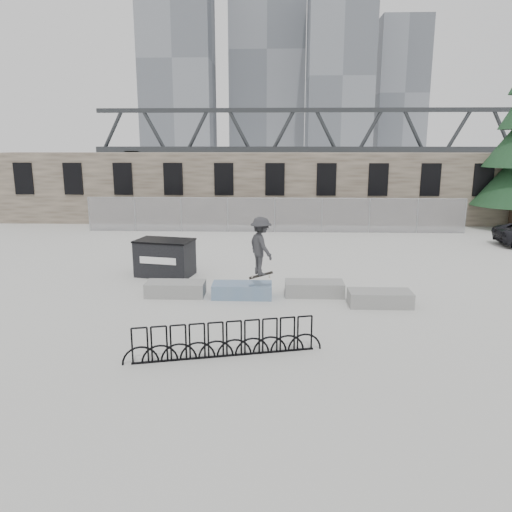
# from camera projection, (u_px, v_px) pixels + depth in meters

# --- Properties ---
(ground) EXTENTS (120.00, 120.00, 0.00)m
(ground) POSITION_uv_depth(u_px,v_px,m) (273.00, 295.00, 17.15)
(ground) COLOR beige
(ground) RESTS_ON ground
(stone_wall) EXTENTS (36.00, 2.58, 4.50)m
(stone_wall) POSITION_uv_depth(u_px,v_px,m) (275.00, 188.00, 32.48)
(stone_wall) COLOR brown
(stone_wall) RESTS_ON ground
(chainlink_fence) EXTENTS (22.06, 0.06, 2.02)m
(chainlink_fence) POSITION_uv_depth(u_px,v_px,m) (275.00, 215.00, 29.10)
(chainlink_fence) COLOR gray
(chainlink_fence) RESTS_ON ground
(planter_far_left) EXTENTS (2.00, 0.90, 0.49)m
(planter_far_left) POSITION_uv_depth(u_px,v_px,m) (176.00, 288.00, 17.08)
(planter_far_left) COLOR gray
(planter_far_left) RESTS_ON ground
(planter_center_left) EXTENTS (2.00, 0.90, 0.49)m
(planter_center_left) POSITION_uv_depth(u_px,v_px,m) (242.00, 290.00, 16.90)
(planter_center_left) COLOR #326097
(planter_center_left) RESTS_ON ground
(planter_center_right) EXTENTS (2.00, 0.90, 0.49)m
(planter_center_right) POSITION_uv_depth(u_px,v_px,m) (314.00, 288.00, 17.13)
(planter_center_right) COLOR gray
(planter_center_right) RESTS_ON ground
(planter_offset) EXTENTS (2.00, 0.90, 0.49)m
(planter_offset) POSITION_uv_depth(u_px,v_px,m) (380.00, 298.00, 16.03)
(planter_offset) COLOR gray
(planter_offset) RESTS_ON ground
(dumpster) EXTENTS (2.41, 1.75, 1.44)m
(dumpster) POSITION_uv_depth(u_px,v_px,m) (165.00, 257.00, 19.61)
(dumpster) COLOR black
(dumpster) RESTS_ON ground
(bike_rack) EXTENTS (4.81, 1.22, 0.90)m
(bike_rack) POSITION_uv_depth(u_px,v_px,m) (225.00, 340.00, 12.16)
(bike_rack) COLOR black
(bike_rack) RESTS_ON ground
(skyline_towers) EXTENTS (58.00, 28.00, 48.00)m
(skyline_towers) POSITION_uv_depth(u_px,v_px,m) (272.00, 66.00, 103.98)
(skyline_towers) COLOR slate
(skyline_towers) RESTS_ON ground
(truss_bridge) EXTENTS (70.00, 3.00, 9.80)m
(truss_bridge) POSITION_uv_depth(u_px,v_px,m) (347.00, 150.00, 69.44)
(truss_bridge) COLOR #2D3033
(truss_bridge) RESTS_ON ground
(skateboarder) EXTENTS (1.21, 1.42, 2.04)m
(skateboarder) POSITION_uv_depth(u_px,v_px,m) (261.00, 246.00, 16.16)
(skateboarder) COLOR #2D2D30
(skateboarder) RESTS_ON ground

